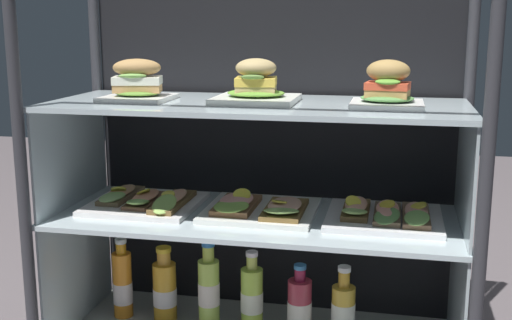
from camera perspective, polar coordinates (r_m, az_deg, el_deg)
case_frame at (r=1.87m, az=0.91°, el=0.44°), size 1.13×0.48×0.99m
riser_lower_tier at (r=1.83m, az=0.00°, el=-10.34°), size 1.07×0.41×0.34m
shelf_lower_glass at (r=1.77m, az=0.00°, el=-5.02°), size 1.08×0.43×0.01m
riser_upper_tier at (r=1.73m, az=0.00°, el=-0.21°), size 1.07×0.41×0.29m
shelf_upper_glass at (r=1.70m, az=0.00°, el=4.77°), size 1.08×0.43×0.01m
plated_roll_sandwich_center at (r=1.78m, az=-10.26°, el=6.51°), size 0.17×0.17×0.11m
plated_roll_sandwich_right_of_center at (r=1.69m, az=0.09°, el=6.27°), size 0.21×0.21×0.11m
plated_roll_sandwich_left_of_center at (r=1.64m, az=11.35°, el=6.00°), size 0.17×0.17×0.12m
open_sandwich_tray_mid_right at (r=1.86m, az=-9.56°, el=-3.53°), size 0.30×0.28×0.06m
open_sandwich_tray_far_right at (r=1.77m, az=0.33°, el=-4.18°), size 0.30×0.28×0.06m
open_sandwich_tray_left_of_center at (r=1.74m, az=11.13°, el=-4.66°), size 0.30×0.28×0.06m
juice_bottle_front_fourth at (r=2.02m, az=-11.51°, el=-10.55°), size 0.06×0.06×0.24m
juice_bottle_tucked_behind at (r=1.99m, az=-7.92°, el=-11.09°), size 0.07×0.07×0.22m
juice_bottle_front_left_end at (r=1.93m, az=-4.11°, el=-11.24°), size 0.06×0.06×0.26m
juice_bottle_front_middle at (r=1.91m, az=-0.36°, el=-11.85°), size 0.06×0.06×0.23m
juice_bottle_front_second at (r=1.88m, az=3.80°, el=-12.61°), size 0.07×0.07×0.21m
juice_bottle_back_right at (r=1.87m, az=7.58°, el=-12.85°), size 0.07×0.07×0.21m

